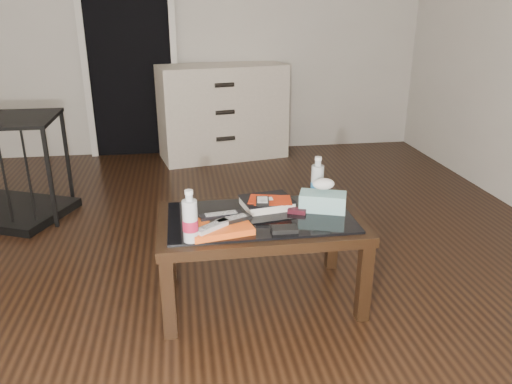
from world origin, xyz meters
TOP-DOWN VIEW (x-y plane):
  - ground at (0.00, 0.00)m, footprint 5.00×5.00m
  - doorway at (-0.40, 2.47)m, footprint 0.90×0.08m
  - coffee_table at (0.41, -0.37)m, footprint 1.00×0.60m
  - dresser at (0.46, 2.23)m, footprint 1.27×0.73m
  - magazines at (0.20, -0.50)m, footprint 0.31×0.26m
  - remote_silver at (0.18, -0.53)m, footprint 0.19×0.16m
  - remote_black_front at (0.26, -0.48)m, footprint 0.20×0.12m
  - remote_black_back at (0.22, -0.42)m, footprint 0.21×0.08m
  - textbook at (0.47, -0.25)m, footprint 0.28×0.24m
  - dvd_mailers at (0.47, -0.27)m, footprint 0.22×0.18m
  - ipod at (0.43, -0.31)m, footprint 0.08×0.11m
  - flip_phone at (0.60, -0.35)m, footprint 0.10×0.08m
  - wallet at (0.50, -0.55)m, footprint 0.12×0.07m
  - water_bottle_left at (0.07, -0.59)m, footprint 0.08×0.08m
  - water_bottle_right at (0.75, -0.19)m, footprint 0.07×0.07m
  - tissue_box at (0.74, -0.33)m, footprint 0.26×0.19m

SIDE VIEW (x-z plane):
  - ground at x=0.00m, z-range 0.00..0.00m
  - coffee_table at x=0.41m, z-range 0.17..0.63m
  - dresser at x=0.46m, z-range 0.00..0.90m
  - wallet at x=0.50m, z-range 0.46..0.48m
  - flip_phone at x=0.60m, z-range 0.46..0.48m
  - magazines at x=0.20m, z-range 0.46..0.49m
  - textbook at x=0.47m, z-range 0.46..0.51m
  - remote_silver at x=0.18m, z-range 0.49..0.51m
  - remote_black_front at x=0.26m, z-range 0.49..0.51m
  - remote_black_back at x=0.22m, z-range 0.49..0.51m
  - tissue_box at x=0.74m, z-range 0.46..0.55m
  - dvd_mailers at x=0.47m, z-range 0.51..0.51m
  - ipod at x=0.43m, z-range 0.51..0.53m
  - water_bottle_left at x=0.07m, z-range 0.46..0.70m
  - water_bottle_right at x=0.75m, z-range 0.46..0.70m
  - doorway at x=-0.40m, z-range -0.01..2.06m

